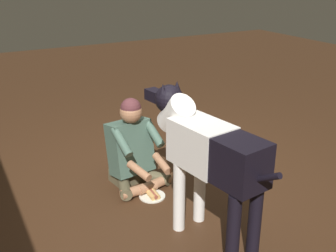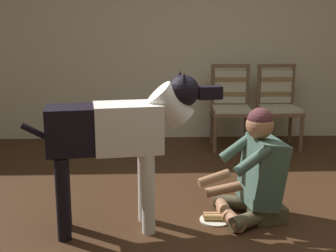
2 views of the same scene
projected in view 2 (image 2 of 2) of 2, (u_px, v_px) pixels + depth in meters
The scene contains 7 objects.
ground_plane at pixel (244, 235), 3.36m from camera, with size 15.15×15.15×0.00m, color #3B2414.
back_wall at pixel (202, 36), 5.86m from camera, with size 8.76×0.10×2.60m, color beige.
dining_chair_left_of_pair at pixel (231, 102), 5.55m from camera, with size 0.48×0.49×0.98m.
dining_chair_right_of_pair at pixel (278, 102), 5.57m from camera, with size 0.47×0.47×0.98m.
person_sitting_on_floor at pixel (256, 174), 3.58m from camera, with size 0.68×0.57×0.87m.
large_dog at pixel (120, 132), 3.31m from camera, with size 1.41×0.41×1.16m.
hot_dog_on_plate at pixel (216, 217), 3.60m from camera, with size 0.24×0.24×0.06m.
Camera 2 is at (-0.67, -3.06, 1.53)m, focal length 49.99 mm.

